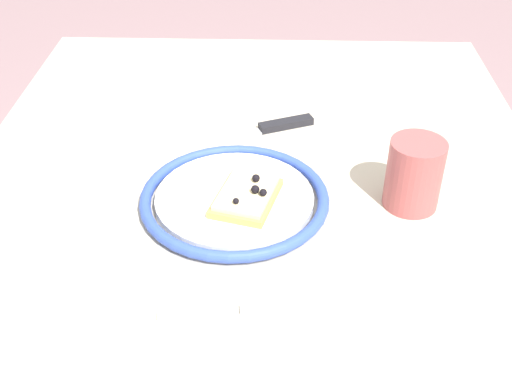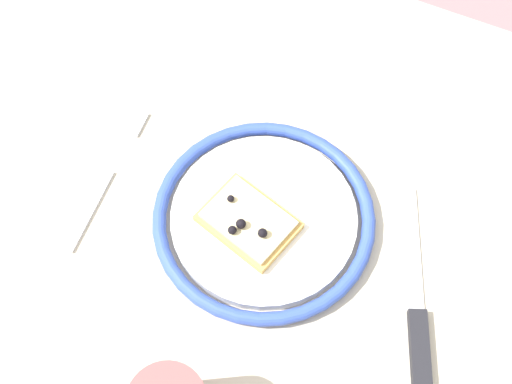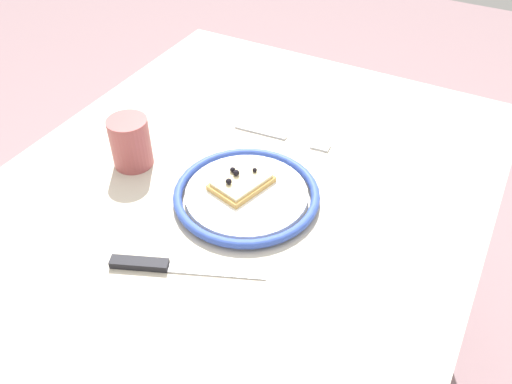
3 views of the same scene
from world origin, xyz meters
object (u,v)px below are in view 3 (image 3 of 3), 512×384
object	(u,v)px
plate	(247,195)
pizza_slice_near	(241,182)
cup	(131,142)
dining_table	(231,229)
fork	(283,137)
knife	(160,266)

from	to	relation	value
plate	pizza_slice_near	world-z (taller)	pizza_slice_near
cup	plate	bearing A→B (deg)	92.62
dining_table	fork	xyz separation A→B (m)	(-0.21, 0.00, 0.08)
pizza_slice_near	knife	xyz separation A→B (m)	(0.21, -0.02, -0.02)
plate	cup	xyz separation A→B (m)	(0.01, -0.24, 0.04)
plate	cup	distance (m)	0.24
knife	fork	distance (m)	0.39
pizza_slice_near	fork	world-z (taller)	pizza_slice_near
fork	cup	xyz separation A→B (m)	(0.21, -0.21, 0.05)
pizza_slice_near	dining_table	bearing A→B (deg)	-27.13
dining_table	pizza_slice_near	world-z (taller)	pizza_slice_near
pizza_slice_near	plate	bearing A→B (deg)	54.93
fork	cup	bearing A→B (deg)	-46.02
plate	dining_table	bearing A→B (deg)	-68.65
knife	cup	distance (m)	0.28
plate	fork	xyz separation A→B (m)	(-0.19, -0.02, -0.01)
pizza_slice_near	cup	world-z (taller)	cup
dining_table	cup	world-z (taller)	cup
dining_table	plate	bearing A→B (deg)	111.35
dining_table	plate	xyz separation A→B (m)	(-0.01, 0.03, 0.09)
knife	cup	world-z (taller)	cup
cup	dining_table	bearing A→B (deg)	89.92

